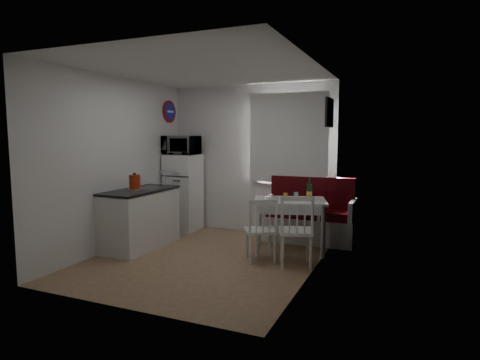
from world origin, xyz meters
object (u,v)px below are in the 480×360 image
object	(u,v)px
chair_left	(258,223)
kitchen_counter	(141,218)
wine_bottle	(309,189)
chair_right	(294,223)
dining_table	(290,205)
bench	(309,220)
kettle	(135,182)
microwave	(181,145)
fridge	(183,192)

from	to	relation	value
chair_left	kitchen_counter	bearing A→B (deg)	148.67
wine_bottle	chair_right	bearing A→B (deg)	-91.30
dining_table	wine_bottle	bearing A→B (deg)	3.04
chair_left	chair_right	size ratio (longest dim) A/B	1.01
kitchen_counter	chair_left	bearing A→B (deg)	-0.03
bench	chair_right	distance (m)	1.39
kitchen_counter	kettle	size ratio (longest dim) A/B	5.01
kitchen_counter	chair_right	distance (m)	2.44
kitchen_counter	wine_bottle	xyz separation A→B (m)	(2.45, 0.76, 0.49)
chair_left	chair_right	xyz separation A→B (m)	(0.50, -0.01, 0.05)
microwave	wine_bottle	distance (m)	2.54
dining_table	microwave	xyz separation A→B (m)	(-2.16, 0.53, 0.85)
bench	fridge	bearing A→B (deg)	-177.16
chair_right	fridge	distance (m)	2.72
chair_right	bench	bearing A→B (deg)	75.48
chair_left	kettle	size ratio (longest dim) A/B	2.16
chair_right	chair_left	bearing A→B (deg)	159.75
dining_table	chair_right	distance (m)	0.72
chair_left	chair_right	bearing A→B (deg)	-32.18
kitchen_counter	wine_bottle	size ratio (longest dim) A/B	4.08
dining_table	chair_left	world-z (taller)	chair_left
dining_table	chair_left	size ratio (longest dim) A/B	2.13
chair_right	microwave	distance (m)	2.86
dining_table	chair_left	distance (m)	0.72
bench	kettle	distance (m)	2.82
fridge	chair_left	bearing A→B (deg)	-33.07
bench	chair_left	distance (m)	1.43
chair_right	microwave	bearing A→B (deg)	134.13
kitchen_counter	dining_table	xyz separation A→B (m)	(2.18, 0.66, 0.24)
microwave	bench	bearing A→B (deg)	4.08
chair_right	fridge	bearing A→B (deg)	133.19
chair_right	dining_table	bearing A→B (deg)	91.15
chair_left	wine_bottle	size ratio (longest dim) A/B	1.76
kitchen_counter	bench	distance (m)	2.69
dining_table	chair_left	xyz separation A→B (m)	(-0.25, -0.66, -0.15)
kitchen_counter	fridge	size ratio (longest dim) A/B	0.96
chair_right	kettle	bearing A→B (deg)	164.78
microwave	dining_table	bearing A→B (deg)	-13.89
bench	microwave	world-z (taller)	microwave
kettle	chair_left	bearing A→B (deg)	5.48
chair_right	wine_bottle	bearing A→B (deg)	69.33
kitchen_counter	chair_right	size ratio (longest dim) A/B	2.35
kitchen_counter	microwave	world-z (taller)	microwave
chair_left	chair_right	distance (m)	0.50
chair_left	microwave	distance (m)	2.47
chair_right	fridge	world-z (taller)	fridge
chair_left	kettle	world-z (taller)	kettle
dining_table	fridge	xyz separation A→B (m)	(-2.16, 0.58, -0.00)
bench	kettle	size ratio (longest dim) A/B	5.53
chair_left	bench	bearing A→B (deg)	42.92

